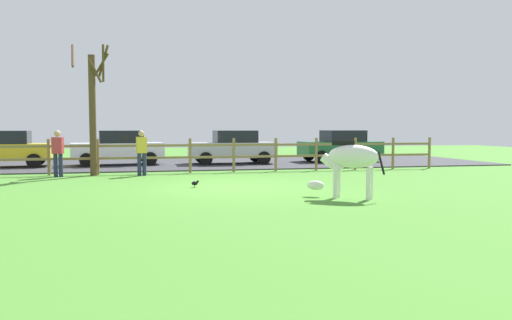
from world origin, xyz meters
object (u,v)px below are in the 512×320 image
at_px(parked_car_green, 341,146).
at_px(visitor_right_of_tree, 142,151).
at_px(bare_tree, 93,107).
at_px(zebra, 350,161).
at_px(visitor_left_of_tree, 58,151).
at_px(crow_on_grass, 195,183).
at_px(parked_car_yellow, 3,149).
at_px(parked_car_white, 119,147).
at_px(parked_car_silver, 233,147).

xyz_separation_m(parked_car_green, visitor_right_of_tree, (-9.66, -4.97, 0.06)).
height_order(bare_tree, zebra, bare_tree).
distance_m(bare_tree, zebra, 10.11).
distance_m(zebra, parked_car_green, 12.78).
height_order(zebra, parked_car_green, parked_car_green).
xyz_separation_m(visitor_left_of_tree, visitor_right_of_tree, (2.88, -0.17, 0.00)).
relative_size(bare_tree, visitor_right_of_tree, 2.91).
relative_size(crow_on_grass, parked_car_yellow, 0.05).
bearing_deg(parked_car_white, zebra, -62.52).
xyz_separation_m(parked_car_white, parked_car_green, (10.77, 0.05, 0.00)).
xyz_separation_m(parked_car_white, parked_car_yellow, (-4.77, -0.33, 0.00)).
bearing_deg(visitor_right_of_tree, parked_car_white, 102.79).
bearing_deg(parked_car_yellow, visitor_right_of_tree, -37.95).
bearing_deg(visitor_right_of_tree, visitor_left_of_tree, 176.66).
height_order(bare_tree, parked_car_green, bare_tree).
bearing_deg(parked_car_silver, bare_tree, -144.12).
relative_size(parked_car_white, parked_car_silver, 1.03).
height_order(visitor_left_of_tree, visitor_right_of_tree, same).
xyz_separation_m(bare_tree, visitor_right_of_tree, (1.69, -0.42, -1.55)).
relative_size(parked_car_green, visitor_right_of_tree, 2.49).
xyz_separation_m(zebra, crow_on_grass, (-3.49, 3.02, -0.80)).
bearing_deg(parked_car_green, bare_tree, -158.14).
xyz_separation_m(parked_car_green, parked_car_silver, (-5.57, -0.37, 0.00)).
xyz_separation_m(bare_tree, parked_car_white, (0.58, 4.50, -1.62)).
bearing_deg(parked_car_yellow, parked_car_green, 1.41).
relative_size(parked_car_silver, visitor_right_of_tree, 2.47).
relative_size(bare_tree, parked_car_silver, 1.18).
distance_m(parked_car_white, parked_car_silver, 5.22).
height_order(bare_tree, parked_car_white, bare_tree).
bearing_deg(bare_tree, visitor_right_of_tree, -13.88).
xyz_separation_m(bare_tree, visitor_left_of_tree, (-1.18, -0.25, -1.55)).
bearing_deg(zebra, visitor_right_of_tree, 126.03).
relative_size(visitor_left_of_tree, visitor_right_of_tree, 1.00).
bearing_deg(visitor_left_of_tree, visitor_right_of_tree, -3.34).
bearing_deg(visitor_right_of_tree, bare_tree, 166.12).
xyz_separation_m(zebra, parked_car_silver, (-0.97, 11.55, -0.08)).
bearing_deg(parked_car_yellow, visitor_left_of_tree, -55.77).
height_order(bare_tree, visitor_right_of_tree, bare_tree).
distance_m(bare_tree, parked_car_white, 4.82).
bearing_deg(parked_car_green, parked_car_yellow, -178.59).
bearing_deg(zebra, crow_on_grass, 139.12).
xyz_separation_m(bare_tree, parked_car_silver, (5.78, 4.18, -1.62)).
xyz_separation_m(zebra, parked_car_green, (4.60, 11.92, -0.08)).
bearing_deg(parked_car_silver, visitor_left_of_tree, -147.52).
height_order(crow_on_grass, parked_car_green, parked_car_green).
bearing_deg(parked_car_white, visitor_left_of_tree, -110.30).
distance_m(zebra, parked_car_white, 13.38).
bearing_deg(crow_on_grass, visitor_right_of_tree, 111.77).
bearing_deg(parked_car_silver, visitor_right_of_tree, -131.63).
bearing_deg(visitor_right_of_tree, crow_on_grass, -68.23).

